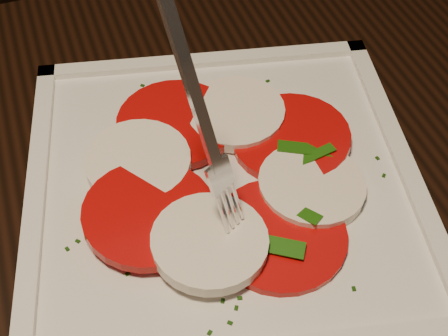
{
  "coord_description": "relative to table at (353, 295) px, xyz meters",
  "views": [
    {
      "loc": [
        0.03,
        -0.12,
        1.14
      ],
      "look_at": [
        0.18,
        0.16,
        0.78
      ],
      "focal_mm": 50.0,
      "sensor_mm": 36.0,
      "label": 1
    }
  ],
  "objects": [
    {
      "name": "table",
      "position": [
        0.0,
        0.0,
        0.0
      ],
      "size": [
        1.3,
        0.95,
        0.75
      ],
      "rotation": [
        0.0,
        0.0,
        -0.13
      ],
      "color": "black",
      "rests_on": "ground"
    },
    {
      "name": "fork",
      "position": [
        -0.12,
        0.06,
        0.22
      ],
      "size": [
        0.05,
        0.07,
        0.17
      ],
      "primitive_type": null,
      "rotation": [
        0.0,
        0.0,
        0.39
      ],
      "color": "white",
      "rests_on": "caprese_salad"
    },
    {
      "name": "plate",
      "position": [
        -0.08,
        0.09,
        0.11
      ],
      "size": [
        0.39,
        0.39,
        0.01
      ],
      "primitive_type": "cube",
      "rotation": [
        0.0,
        0.0,
        -0.35
      ],
      "color": "white",
      "rests_on": "table"
    },
    {
      "name": "caprese_salad",
      "position": [
        -0.08,
        0.08,
        0.12
      ],
      "size": [
        0.25,
        0.26,
        0.02
      ],
      "color": "#C30407",
      "rests_on": "plate"
    }
  ]
}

